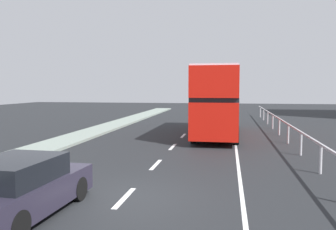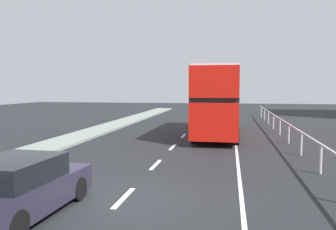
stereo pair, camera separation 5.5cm
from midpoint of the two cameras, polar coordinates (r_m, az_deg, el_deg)
name	(u,v)px [view 1 (the left image)]	position (r m, az deg, el deg)	size (l,w,h in m)	color
ground_plane	(125,199)	(10.33, -6.97, -13.11)	(73.72, 120.00, 0.10)	black
lane_paint_markings	(212,147)	(18.54, 6.95, -5.09)	(3.36, 46.00, 0.01)	silver
bridge_side_railing	(294,131)	(18.84, 19.40, -2.48)	(0.10, 42.00, 1.08)	#B9B5BB
double_decker_bus_red	(218,100)	(22.89, 7.89, 2.43)	(2.68, 10.35, 4.25)	red
hatchback_car_near	(19,188)	(9.34, -22.78, -10.69)	(2.03, 4.15, 1.41)	#252231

